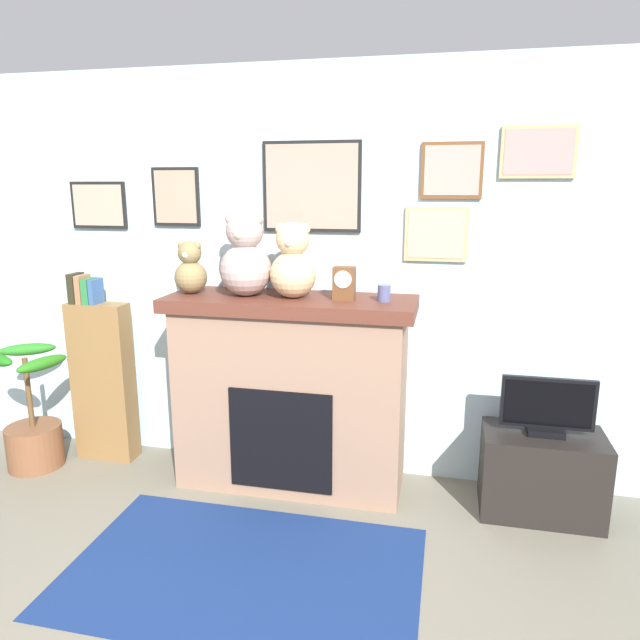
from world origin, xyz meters
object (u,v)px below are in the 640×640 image
Objects in this scene: teddy_bear_grey at (190,270)px; tv_stand at (541,473)px; candle_jar at (384,293)px; teddy_bear_tan at (293,264)px; television at (547,408)px; mantel_clock at (344,283)px; fireplace at (291,391)px; teddy_bear_cream at (245,258)px; bookshelf at (102,377)px; potted_plant at (33,429)px.

tv_stand is at bearing -0.70° from teddy_bear_grey.
candle_jar is 1.21m from teddy_bear_grey.
candle_jar reaches higher than tv_stand.
teddy_bear_tan is at bearing 179.00° from tv_stand.
mantel_clock is (-1.18, 0.03, 0.67)m from television.
candle_jar is (-0.94, 0.03, 0.62)m from television.
teddy_bear_grey is at bearing -178.36° from fireplace.
teddy_bear_tan is (0.30, 0.00, -0.03)m from teddy_bear_cream.
television is (2.87, -0.10, 0.06)m from bookshelf.
bookshelf is at bearing 31.69° from potted_plant.
mantel_clock is 0.33m from teddy_bear_tan.
potted_plant is 1.67× the size of television.
candle_jar is at bearing -2.18° from bookshelf.
tv_stand is 2.15m from teddy_bear_cream.
teddy_bear_tan is at bearing 5.48° from potted_plant.
teddy_bear_grey reaches higher than fireplace.
tv_stand is 2.42m from teddy_bear_grey.
tv_stand is at bearing -1.99° from bookshelf.
teddy_bear_grey reaches higher than bookshelf.
candle_jar is 0.22× the size of teddy_bear_tan.
teddy_bear_cream is at bearing -179.99° from teddy_bear_tan.
television is at bearing -1.69° from candle_jar.
mantel_clock is (1.70, -0.07, 0.73)m from bookshelf.
tv_stand is at bearing -1.22° from mantel_clock.
teddy_bear_cream is (-0.84, -0.00, 0.18)m from candle_jar.
teddy_bear_tan is at bearing -179.94° from candle_jar.
television is at bearing -1.29° from mantel_clock.
potted_plant is 4.39× the size of mantel_clock.
mantel_clock is (-1.18, 0.03, 1.07)m from tv_stand.
bookshelf is 1.85m from mantel_clock.
fireplace is at bearing 6.14° from potted_plant.
candle_jar is 0.50× the size of mantel_clock.
tv_stand is 1.50× the size of teddy_bear_tan.
teddy_bear_tan is (-1.48, 0.03, 0.77)m from television.
television reaches higher than tv_stand.
mantel_clock is at bearing 178.71° from television.
teddy_bear_tan reaches higher than candle_jar.
teddy_bear_grey reaches higher than potted_plant.
tv_stand is 1.59m from mantel_clock.
teddy_bear_cream is 1.13× the size of teddy_bear_tan.
television is (1.51, -0.05, 0.04)m from fireplace.
teddy_bear_cream is at bearing 6.56° from potted_plant.
teddy_bear_cream is at bearing -176.16° from fireplace.
teddy_bear_tan is (-0.54, -0.00, 0.15)m from candle_jar.
teddy_bear_tan reaches higher than fireplace.
teddy_bear_cream reaches higher than teddy_bear_tan.
teddy_bear_grey reaches higher than tv_stand.
mantel_clock is at bearing -0.05° from teddy_bear_grey.
teddy_bear_cream is at bearing 179.13° from television.
potted_plant is at bearing -177.45° from tv_stand.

